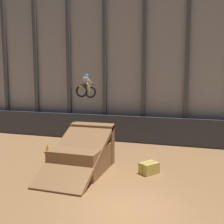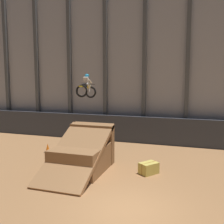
{
  "view_description": "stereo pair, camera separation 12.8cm",
  "coord_description": "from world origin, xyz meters",
  "px_view_note": "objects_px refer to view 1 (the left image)",
  "views": [
    {
      "loc": [
        2.1,
        -8.68,
        4.7
      ],
      "look_at": [
        -2.47,
        5.8,
        2.75
      ],
      "focal_mm": 42.0,
      "sensor_mm": 36.0,
      "label": 1
    },
    {
      "loc": [
        2.22,
        -8.64,
        4.7
      ],
      "look_at": [
        -2.47,
        5.8,
        2.75
      ],
      "focal_mm": 42.0,
      "sensor_mm": 36.0,
      "label": 2
    }
  ],
  "objects_px": {
    "dirt_ramp": "(84,154)",
    "rider_bike_solo": "(86,88)",
    "hay_bale_trackside": "(149,168)",
    "traffic_cone_near_ramp": "(47,148)"
  },
  "relations": [
    {
      "from": "hay_bale_trackside",
      "to": "traffic_cone_near_ramp",
      "type": "bearing_deg",
      "value": 165.69
    },
    {
      "from": "dirt_ramp",
      "to": "rider_bike_solo",
      "type": "relative_size",
      "value": 2.64
    },
    {
      "from": "dirt_ramp",
      "to": "hay_bale_trackside",
      "type": "height_order",
      "value": "dirt_ramp"
    },
    {
      "from": "dirt_ramp",
      "to": "traffic_cone_near_ramp",
      "type": "distance_m",
      "value": 4.03
    },
    {
      "from": "hay_bale_trackside",
      "to": "rider_bike_solo",
      "type": "bearing_deg",
      "value": 154.08
    },
    {
      "from": "hay_bale_trackside",
      "to": "dirt_ramp",
      "type": "bearing_deg",
      "value": -174.3
    },
    {
      "from": "dirt_ramp",
      "to": "traffic_cone_near_ramp",
      "type": "xyz_separation_m",
      "value": [
        -3.42,
        2.07,
        -0.51
      ]
    },
    {
      "from": "rider_bike_solo",
      "to": "hay_bale_trackside",
      "type": "xyz_separation_m",
      "value": [
        4.2,
        -2.04,
        -3.87
      ]
    },
    {
      "from": "dirt_ramp",
      "to": "hay_bale_trackside",
      "type": "bearing_deg",
      "value": 5.7
    },
    {
      "from": "dirt_ramp",
      "to": "traffic_cone_near_ramp",
      "type": "relative_size",
      "value": 7.94
    }
  ]
}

